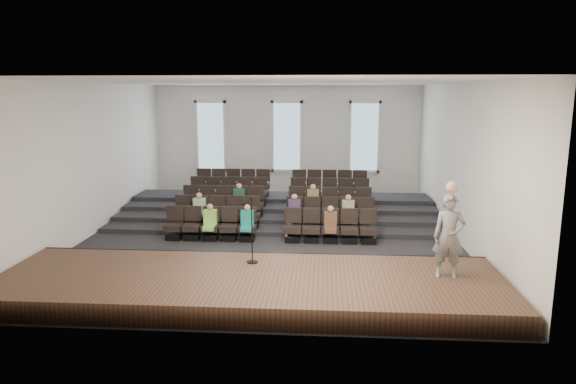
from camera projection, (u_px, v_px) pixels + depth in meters
name	position (u px, v px, depth m)	size (l,w,h in m)	color
ground	(272.00, 236.00, 17.02)	(14.00, 14.00, 0.00)	black
ceiling	(271.00, 82.00, 16.05)	(12.00, 14.00, 0.02)	white
wall_back	(287.00, 141.00, 23.41)	(12.00, 0.04, 5.00)	white
wall_front	(234.00, 211.00, 9.67)	(12.00, 0.04, 5.00)	white
wall_left	(90.00, 160.00, 16.95)	(0.04, 14.00, 5.00)	white
wall_right	(462.00, 163.00, 16.13)	(0.04, 14.00, 5.00)	white
stage	(250.00, 286.00, 11.98)	(11.80, 3.60, 0.50)	#49301F
stage_lip	(259.00, 261.00, 13.71)	(11.80, 0.06, 0.52)	black
risers	(280.00, 209.00, 20.09)	(11.80, 4.80, 0.60)	black
seating_rows	(276.00, 206.00, 18.40)	(6.80, 4.70, 1.67)	black
windows	(287.00, 137.00, 23.30)	(8.44, 0.10, 3.24)	white
audience	(273.00, 210.00, 17.18)	(5.45, 2.64, 1.10)	#97DB57
speaker	(449.00, 236.00, 11.67)	(0.71, 0.46, 1.94)	slate
mic_stand	(252.00, 243.00, 12.77)	(0.28, 0.28, 1.70)	black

